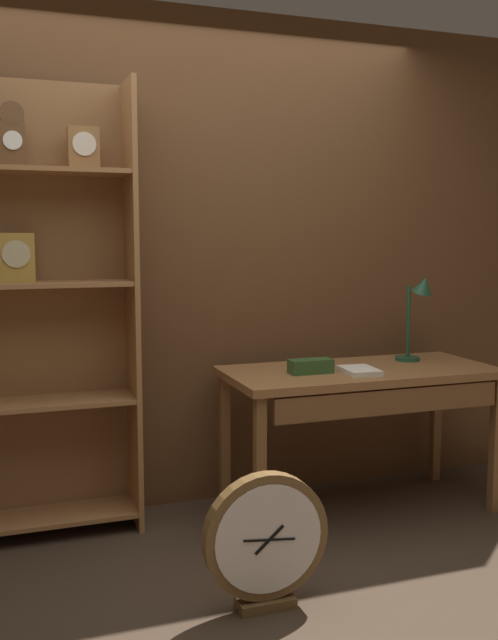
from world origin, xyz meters
TOP-DOWN VIEW (x-y plane):
  - ground_plane at (0.00, 0.00)m, footprint 10.00×10.00m
  - back_wood_panel at (0.00, 1.29)m, footprint 4.80×0.05m
  - bookshelf at (-0.94, 1.12)m, footprint 1.12×0.30m
  - workbench at (0.77, 0.83)m, footprint 1.40×0.64m
  - desk_lamp at (1.17, 0.95)m, footprint 0.20×0.20m
  - toolbox_small at (0.48, 0.82)m, footprint 0.22×0.09m
  - open_repair_manual at (0.71, 0.74)m, footprint 0.18×0.23m
  - round_clock_large at (-0.04, 0.08)m, footprint 0.50×0.11m

SIDE VIEW (x-z plane):
  - ground_plane at x=0.00m, z-range 0.00..0.00m
  - round_clock_large at x=-0.04m, z-range 0.00..0.55m
  - workbench at x=0.77m, z-range 0.29..1.05m
  - open_repair_manual at x=0.71m, z-range 0.76..0.78m
  - toolbox_small at x=0.48m, z-range 0.76..0.83m
  - desk_lamp at x=1.17m, z-range 0.82..1.30m
  - bookshelf at x=-0.94m, z-range 0.02..2.19m
  - back_wood_panel at x=0.00m, z-range 0.00..2.60m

